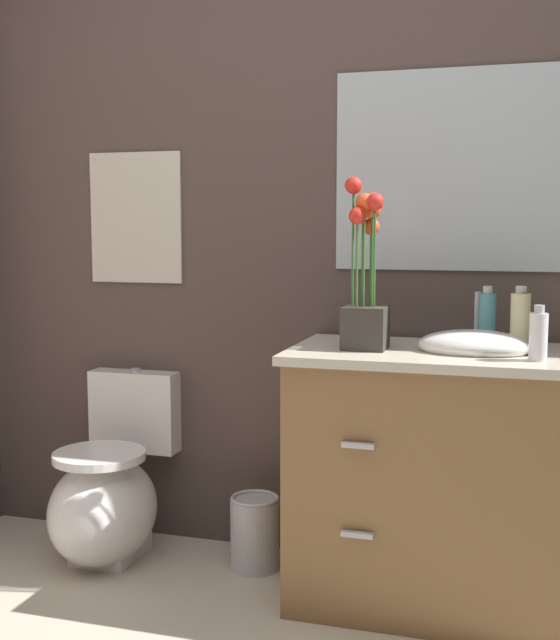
# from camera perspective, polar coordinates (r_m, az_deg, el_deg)

# --- Properties ---
(wall_back) EXTENTS (4.51, 0.05, 2.50)m
(wall_back) POSITION_cam_1_polar(r_m,az_deg,el_deg) (3.02, 7.21, 6.40)
(wall_back) COLOR #4C3D38
(wall_back) RESTS_ON ground_plane
(toilet) EXTENTS (0.38, 0.59, 0.69)m
(toilet) POSITION_cam_1_polar(r_m,az_deg,el_deg) (3.23, -11.82, -11.87)
(toilet) COLOR white
(toilet) RESTS_ON ground_plane
(vanity_cabinet) EXTENTS (0.94, 0.56, 1.04)m
(vanity_cabinet) POSITION_cam_1_polar(r_m,az_deg,el_deg) (2.79, 10.69, -10.55)
(vanity_cabinet) COLOR brown
(vanity_cabinet) RESTS_ON ground_plane
(flower_vase) EXTENTS (0.14, 0.14, 0.56)m
(flower_vase) POSITION_cam_1_polar(r_m,az_deg,el_deg) (2.67, 5.99, 2.37)
(flower_vase) COLOR #38332D
(flower_vase) RESTS_ON vanity_cabinet
(soap_bottle) EXTENTS (0.05, 0.05, 0.17)m
(soap_bottle) POSITION_cam_1_polar(r_m,az_deg,el_deg) (2.55, 17.56, -1.05)
(soap_bottle) COLOR white
(soap_bottle) RESTS_ON vanity_cabinet
(lotion_bottle) EXTENTS (0.06, 0.06, 0.21)m
(lotion_bottle) POSITION_cam_1_polar(r_m,az_deg,el_deg) (2.72, 16.38, -0.10)
(lotion_bottle) COLOR beige
(lotion_bottle) RESTS_ON vanity_cabinet
(hand_wash_bottle) EXTENTS (0.06, 0.06, 0.20)m
(hand_wash_bottle) POSITION_cam_1_polar(r_m,az_deg,el_deg) (2.76, 14.23, 0.01)
(hand_wash_bottle) COLOR teal
(hand_wash_bottle) RESTS_ON vanity_cabinet
(trash_bin) EXTENTS (0.18, 0.18, 0.27)m
(trash_bin) POSITION_cam_1_polar(r_m,az_deg,el_deg) (3.11, -1.77, -14.54)
(trash_bin) COLOR #B7B7BC
(trash_bin) RESTS_ON ground_plane
(wall_poster) EXTENTS (0.39, 0.01, 0.51)m
(wall_poster) POSITION_cam_1_polar(r_m,az_deg,el_deg) (3.30, -10.02, 7.02)
(wall_poster) COLOR beige
(wall_mirror) EXTENTS (0.80, 0.01, 0.70)m
(wall_mirror) POSITION_cam_1_polar(r_m,az_deg,el_deg) (2.97, 11.67, 10.17)
(wall_mirror) COLOR #B2BCC6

